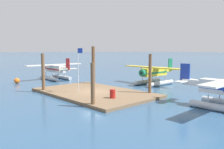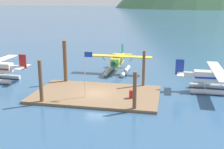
{
  "view_description": "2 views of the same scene",
  "coord_description": "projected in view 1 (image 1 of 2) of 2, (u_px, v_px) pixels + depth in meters",
  "views": [
    {
      "loc": [
        20.77,
        -16.31,
        5.14
      ],
      "look_at": [
        -1.42,
        4.3,
        1.88
      ],
      "focal_mm": 36.12,
      "sensor_mm": 36.0,
      "label": 1
    },
    {
      "loc": [
        8.09,
        -30.39,
        10.65
      ],
      "look_at": [
        1.38,
        2.41,
        1.97
      ],
      "focal_mm": 45.56,
      "sensor_mm": 36.0,
      "label": 2
    }
  ],
  "objects": [
    {
      "name": "piling_far_left",
      "position": [
        93.0,
        66.0,
        33.05
      ],
      "size": [
        0.52,
        0.52,
        5.72
      ],
      "primitive_type": "cylinder",
      "color": "brown",
      "rests_on": "ground"
    },
    {
      "name": "piling_near_left",
      "position": [
        43.0,
        73.0,
        27.45
      ],
      "size": [
        0.4,
        0.4,
        4.77
      ],
      "primitive_type": "cylinder",
      "color": "brown",
      "rests_on": "ground"
    },
    {
      "name": "seaplane_yellow_bow_centre",
      "position": [
        154.0,
        74.0,
        33.8
      ],
      "size": [
        10.42,
        7.98,
        3.84
      ],
      "color": "#B7BABF",
      "rests_on": "ground"
    },
    {
      "name": "mooring_buoy",
      "position": [
        17.0,
        81.0,
        35.11
      ],
      "size": [
        0.85,
        0.85,
        0.85
      ],
      "primitive_type": "sphere",
      "color": "orange",
      "rests_on": "ground"
    },
    {
      "name": "flagpole",
      "position": [
        79.0,
        64.0,
        25.79
      ],
      "size": [
        0.95,
        0.1,
        5.26
      ],
      "color": "silver",
      "rests_on": "dock_platform"
    },
    {
      "name": "piling_far_right",
      "position": [
        150.0,
        75.0,
        25.62
      ],
      "size": [
        0.36,
        0.36,
        4.73
      ],
      "primitive_type": "cylinder",
      "color": "brown",
      "rests_on": "ground"
    },
    {
      "name": "dock_platform",
      "position": [
        94.0,
        93.0,
        26.7
      ],
      "size": [
        14.47,
        8.84,
        0.3
      ],
      "primitive_type": "cube",
      "color": "brown",
      "rests_on": "ground"
    },
    {
      "name": "fuel_drum",
      "position": [
        113.0,
        94.0,
        22.9
      ],
      "size": [
        0.62,
        0.62,
        0.88
      ],
      "color": "#AD1E19",
      "rests_on": "dock_platform"
    },
    {
      "name": "ground_plane",
      "position": [
        94.0,
        94.0,
        26.71
      ],
      "size": [
        1200.0,
        1200.0,
        0.0
      ],
      "primitive_type": "plane",
      "color": "#2D5175"
    },
    {
      "name": "piling_near_right",
      "position": [
        93.0,
        85.0,
        20.19
      ],
      "size": [
        0.39,
        0.39,
        4.05
      ],
      "primitive_type": "cylinder",
      "color": "brown",
      "rests_on": "ground"
    },
    {
      "name": "seaplane_cream_port_fwd",
      "position": [
        55.0,
        71.0,
        39.75
      ],
      "size": [
        7.98,
        10.41,
        3.84
      ],
      "color": "#B7BABF",
      "rests_on": "ground"
    }
  ]
}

